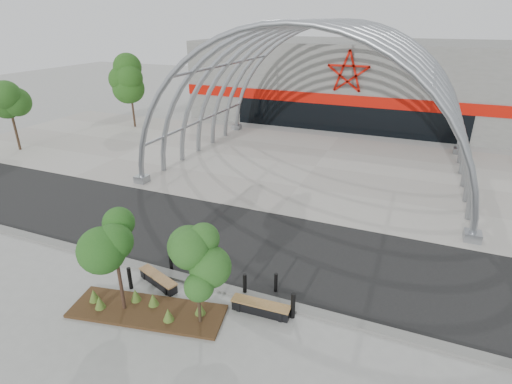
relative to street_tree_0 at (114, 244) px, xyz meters
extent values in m
plane|color=gray|center=(2.58, 2.82, -2.92)|extent=(140.00, 140.00, 0.00)
cube|color=black|center=(2.58, 6.32, -2.91)|extent=(140.00, 7.00, 0.02)
cube|color=#A6A096|center=(2.58, 18.32, -2.90)|extent=(60.00, 17.00, 0.04)
cube|color=slate|center=(2.58, 2.57, -2.86)|extent=(60.00, 0.50, 0.12)
cube|color=slate|center=(2.58, 36.32, 1.08)|extent=(34.00, 15.00, 8.00)
cube|color=black|center=(2.58, 28.87, -1.62)|extent=(22.00, 0.25, 2.60)
cube|color=#C00E04|center=(2.58, 28.87, 0.18)|extent=(34.00, 0.30, 1.00)
torus|color=#91959A|center=(2.58, 10.82, -2.92)|extent=(20.36, 0.36, 20.36)
torus|color=#91959A|center=(2.58, 13.32, -2.92)|extent=(20.36, 0.36, 20.36)
torus|color=#91959A|center=(2.58, 15.82, -2.92)|extent=(20.36, 0.36, 20.36)
torus|color=#91959A|center=(2.58, 18.32, -2.92)|extent=(20.36, 0.36, 20.36)
torus|color=#91959A|center=(2.58, 20.82, -2.92)|extent=(20.36, 0.36, 20.36)
torus|color=#91959A|center=(2.58, 23.32, -2.92)|extent=(20.36, 0.36, 20.36)
torus|color=#91959A|center=(2.58, 25.82, -2.92)|extent=(20.36, 0.36, 20.36)
cylinder|color=#91959A|center=(12.24, 18.32, -0.33)|extent=(0.20, 15.00, 0.20)
cylinder|color=#91959A|center=(9.65, 18.32, 4.15)|extent=(0.20, 15.00, 0.20)
cylinder|color=#91959A|center=(2.58, 18.32, 7.08)|extent=(0.20, 15.00, 0.20)
cylinder|color=#91959A|center=(-4.49, 18.32, 4.15)|extent=(0.20, 15.00, 0.20)
cylinder|color=#91959A|center=(-7.08, 18.32, -0.33)|extent=(0.20, 15.00, 0.20)
cube|color=#91959A|center=(-7.42, 10.82, -2.67)|extent=(0.80, 0.80, 0.50)
cube|color=#91959A|center=(-7.42, 25.82, -2.67)|extent=(0.80, 0.80, 0.50)
cube|color=#91959A|center=(12.58, 10.82, -2.67)|extent=(0.80, 0.80, 0.50)
cube|color=#91959A|center=(12.58, 25.82, -2.67)|extent=(0.80, 0.80, 0.50)
cube|color=#302313|center=(0.87, 0.23, -2.86)|extent=(6.09, 2.89, 0.11)
cone|color=#54742A|center=(-0.86, -0.34, -2.55)|extent=(0.41, 0.41, 0.51)
cone|color=#54742A|center=(0.91, 0.58, -2.55)|extent=(0.41, 0.41, 0.51)
cone|color=#54742A|center=(1.93, 0.09, -2.55)|extent=(0.41, 0.41, 0.51)
cone|color=#54742A|center=(0.12, 0.54, -2.55)|extent=(0.41, 0.41, 0.51)
cone|color=#54742A|center=(2.81, 0.83, -2.55)|extent=(0.41, 0.41, 0.51)
cone|color=#54742A|center=(-1.36, -0.10, -2.55)|extent=(0.41, 0.41, 0.51)
cylinder|color=black|center=(0.00, 0.00, -1.88)|extent=(0.13, 0.13, 2.08)
ellipsoid|color=#174715|center=(0.00, 0.00, 0.01)|extent=(1.78, 1.78, 2.27)
cylinder|color=black|center=(3.02, 0.47, -1.99)|extent=(0.12, 0.12, 1.86)
ellipsoid|color=#214F1C|center=(3.02, 0.47, -0.30)|extent=(1.54, 1.54, 2.03)
cube|color=black|center=(0.24, 1.83, -2.74)|extent=(2.09, 1.08, 0.35)
cube|color=black|center=(-0.49, 2.10, -2.71)|extent=(0.27, 0.47, 0.42)
cube|color=black|center=(0.98, 1.57, -2.71)|extent=(0.27, 0.47, 0.42)
cube|color=brown|center=(0.24, 1.83, -2.50)|extent=(2.17, 1.17, 0.06)
cube|color=black|center=(4.84, 1.85, -2.73)|extent=(2.22, 0.52, 0.37)
cube|color=black|center=(4.01, 1.81, -2.70)|extent=(0.15, 0.49, 0.44)
cube|color=black|center=(5.66, 1.89, -2.70)|extent=(0.15, 0.49, 0.44)
cube|color=brown|center=(4.84, 1.85, -2.48)|extent=(2.28, 0.60, 0.07)
cylinder|color=black|center=(0.14, 2.94, -2.48)|extent=(0.14, 0.14, 0.88)
cylinder|color=black|center=(-0.66, 1.19, -2.43)|extent=(0.16, 0.16, 0.99)
cylinder|color=black|center=(3.83, 2.63, -2.44)|extent=(0.15, 0.15, 0.96)
cylinder|color=black|center=(6.02, 2.08, -2.38)|extent=(0.17, 0.17, 1.07)
cylinder|color=black|center=(4.92, 3.28, -2.49)|extent=(0.14, 0.14, 0.86)
cylinder|color=black|center=(-17.42, 22.82, -1.27)|extent=(0.20, 0.20, 3.30)
ellipsoid|color=#18430F|center=(-17.42, 22.82, 1.73)|extent=(3.00, 3.00, 3.60)
cylinder|color=#312316|center=(-21.42, 12.82, -1.54)|extent=(0.20, 0.20, 2.75)
ellipsoid|color=#1D4A15|center=(-21.42, 12.82, 0.96)|extent=(2.55, 2.55, 3.00)
camera|label=1|loc=(9.27, -9.26, 7.32)|focal=28.00mm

